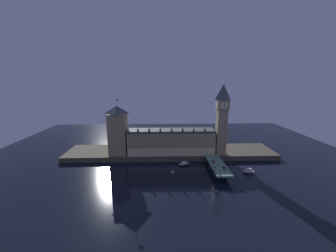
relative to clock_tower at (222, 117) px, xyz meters
name	(u,v)px	position (x,y,z in m)	size (l,w,h in m)	color
ground_plane	(173,170)	(-50.14, -26.24, -43.13)	(400.00, 400.00, 0.00)	black
embankment	(171,152)	(-50.14, 12.76, -40.58)	(220.00, 42.00, 5.11)	#4C4438
parliament_hall	(171,141)	(-50.05, 3.92, -25.62)	(87.25, 19.67, 29.84)	tan
clock_tower	(222,117)	(0.00, 0.00, 0.00)	(11.68, 11.79, 71.92)	tan
victoria_tower	(118,130)	(-104.05, 3.94, -13.16)	(17.70, 17.70, 55.46)	tan
bridge	(218,166)	(-10.57, -31.24, -38.18)	(13.15, 46.00, 6.67)	slate
car_northbound_lead	(213,162)	(-13.47, -26.55, -35.76)	(2.00, 4.28, 1.49)	red
car_northbound_trail	(216,167)	(-13.47, -37.81, -35.79)	(1.90, 3.93, 1.43)	white
car_southbound_lead	(224,168)	(-7.68, -40.70, -35.72)	(2.00, 4.74, 1.58)	#235633
pedestrian_near_rail	(213,167)	(-16.36, -38.88, -35.48)	(0.38, 0.38, 1.83)	black
pedestrian_mid_walk	(225,164)	(-4.79, -33.24, -35.53)	(0.38, 0.38, 1.74)	black
street_lamp_near	(215,167)	(-16.76, -45.96, -32.72)	(1.34, 0.60, 5.96)	#2D3333
boat_upstream	(184,164)	(-38.67, -17.38, -41.81)	(11.76, 7.35, 3.62)	#1E2842
boat_downstream	(249,171)	(15.73, -35.40, -41.58)	(10.70, 5.29, 4.24)	#B2A893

